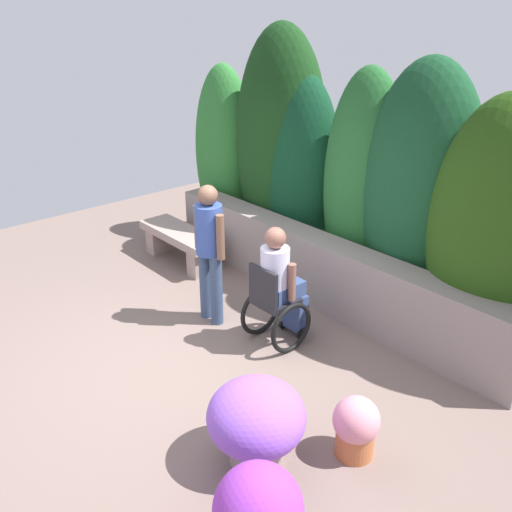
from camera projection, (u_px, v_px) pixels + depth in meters
ground_plane at (188, 363)px, 5.83m from camera, size 10.05×10.05×0.00m
stone_retaining_wall at (321, 271)px, 6.83m from camera, size 5.04×0.38×0.84m
hedge_backdrop at (368, 184)px, 6.73m from camera, size 6.24×1.18×3.15m
stone_bench at (181, 241)px, 7.94m from camera, size 1.39×0.47×0.48m
person_in_wheelchair at (278, 290)px, 5.96m from camera, size 0.53×0.66×1.33m
person_standing_companion at (209, 245)px, 6.25m from camera, size 0.49×0.30×1.61m
flower_pot_terracotta_by_wall at (256, 421)px, 4.46m from camera, size 0.78×0.78×0.72m
flower_pot_red_accent at (356, 426)px, 4.56m from camera, size 0.38×0.38×0.54m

